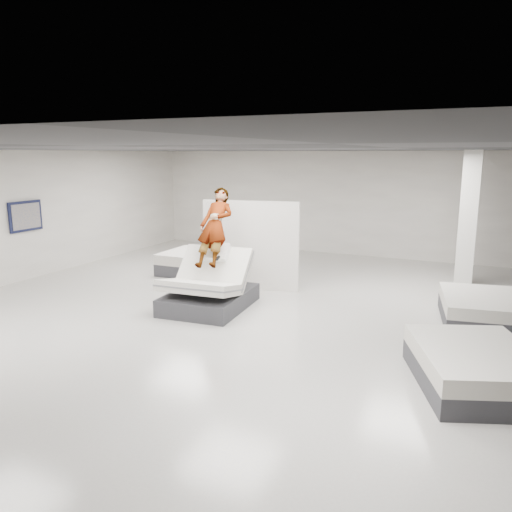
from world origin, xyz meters
name	(u,v)px	position (x,y,z in m)	size (l,w,h in m)	color
room	(229,235)	(0.00, 0.00, 1.60)	(14.00, 14.04, 3.20)	#B8B5AD
hero_bed	(209,290)	(-0.63, 0.30, 0.39)	(1.64, 2.08, 1.29)	#343539
person	(215,243)	(-0.65, 0.63, 1.30)	(0.66, 0.43, 1.80)	slate
remote	(218,258)	(-0.41, 0.30, 1.07)	(0.05, 0.14, 0.03)	black
divider_panel	(250,245)	(-0.51, 2.03, 1.03)	(2.27, 0.10, 2.06)	silver
flat_bed_right_far	(481,309)	(4.44, 1.71, 0.25)	(1.65, 2.03, 0.50)	#343539
flat_bed_right_near	(475,368)	(4.42, -1.24, 0.27)	(2.08, 2.36, 0.54)	#343539
flat_bed_left_far	(204,263)	(-2.27, 2.84, 0.29)	(2.10, 1.60, 0.57)	#343539
column	(468,219)	(4.00, 4.50, 1.60)	(0.40, 0.40, 3.20)	silver
wall_poster	(26,216)	(-5.93, 0.50, 1.60)	(0.06, 0.95, 0.75)	black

